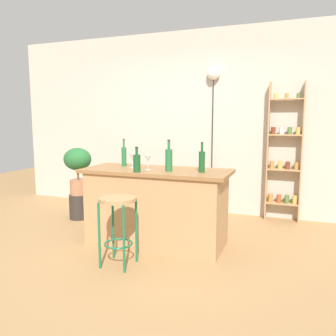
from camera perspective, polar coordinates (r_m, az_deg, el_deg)
The scene contains 14 objects.
ground at distance 3.87m, azimuth -3.66°, elevation -13.83°, with size 12.00×12.00×0.00m, color #A37A4C.
back_wall at distance 5.43m, azimuth 4.74°, elevation 7.57°, with size 6.40×0.10×2.80m, color #BCB2A3.
kitchen_counter at distance 4.00m, azimuth -1.94°, elevation -6.43°, with size 1.70×0.70×0.88m.
bar_stool at distance 3.42m, azimuth -8.38°, elevation -7.65°, with size 0.37×0.37×0.69m.
spice_shelf at distance 5.10m, azimuth 18.88°, elevation 2.13°, with size 0.48×0.15×1.97m.
plant_stool at distance 5.22m, azimuth -14.61°, elevation -6.23°, with size 0.29×0.29×0.36m, color #2D2823.
potted_plant at distance 5.10m, azimuth -14.86°, elevation 0.48°, with size 0.41×0.36×0.68m.
bottle_wine_red at distance 3.69m, azimuth 5.68°, elevation 1.18°, with size 0.07×0.07×0.33m.
bottle_olive_oil at distance 4.20m, azimuth -7.37°, elevation 2.02°, with size 0.06×0.06×0.33m.
bottle_vinegar at distance 3.76m, azimuth 0.14°, elevation 1.47°, with size 0.08×0.08×0.35m.
bottle_spirits_clear at distance 3.70m, azimuth -5.23°, elevation 0.90°, with size 0.08×0.08×0.28m.
wine_glass_left at distance 4.06m, azimuth -5.98°, elevation 1.71°, with size 0.07×0.07×0.16m.
wine_glass_center at distance 3.86m, azimuth -3.37°, elevation 1.40°, with size 0.07×0.07×0.16m.
pendant_globe_light at distance 5.29m, azimuth 7.61°, elevation 15.01°, with size 0.20×0.20×2.23m.
Camera 1 is at (1.49, -3.27, 1.44)m, focal length 36.48 mm.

